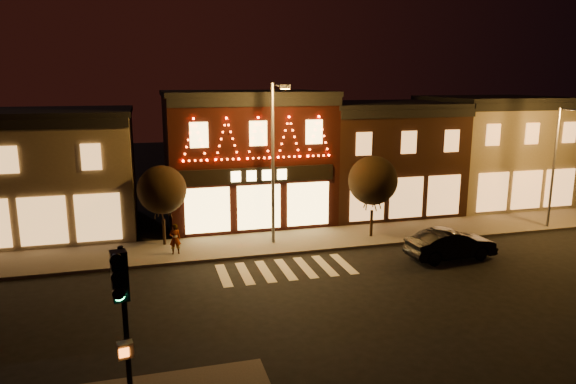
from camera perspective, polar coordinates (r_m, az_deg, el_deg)
name	(u,v)px	position (r m, az deg, el deg)	size (l,w,h in m)	color
ground	(311,303)	(21.86, 2.51, -12.02)	(120.00, 120.00, 0.00)	black
sidewalk_far	(301,241)	(29.55, 1.46, -5.34)	(44.00, 4.00, 0.15)	#47423D
building_left	(27,173)	(34.08, -26.69, 1.91)	(12.20, 8.28, 7.30)	#6D624D
building_pulp	(245,156)	(33.87, -4.68, 3.97)	(10.20, 8.34, 8.30)	black
building_right_a	(380,156)	(36.87, 10.02, 3.86)	(9.20, 8.28, 7.50)	#381D13
building_right_b	(491,150)	(41.48, 21.38, 4.33)	(9.20, 8.28, 7.80)	#6D624D
traffic_signal_near	(123,311)	(12.83, -17.60, -12.34)	(0.41, 0.54, 5.10)	black
streetlamp_mid	(275,152)	(27.67, -1.49, 4.42)	(0.61, 1.99, 8.66)	#59595E
streetlamp_right	(558,158)	(34.96, 27.43, 3.28)	(0.54, 1.66, 7.23)	#59595E
tree_left	(162,190)	(28.67, -13.64, 0.23)	(2.61, 2.61, 4.36)	black
tree_right	(373,180)	(29.76, 9.27, 1.26)	(2.79, 2.79, 4.66)	black
dark_sedan	(451,244)	(27.94, 17.39, -5.48)	(1.60, 4.60, 1.52)	black
pedestrian	(175,239)	(27.51, -12.27, -5.03)	(0.59, 0.39, 1.61)	gray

